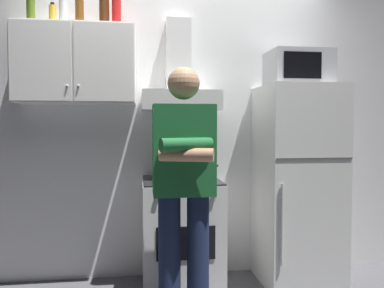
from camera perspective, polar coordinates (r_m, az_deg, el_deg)
name	(u,v)px	position (r m, az deg, el deg)	size (l,w,h in m)	color
back_wall_tiled	(183,118)	(3.34, -1.40, 3.91)	(4.80, 0.10, 2.70)	white
upper_cabinet	(76,65)	(3.16, -16.72, 11.14)	(0.90, 0.37, 0.60)	white
stove_oven	(181,234)	(3.10, -1.58, -13.14)	(0.60, 0.62, 0.87)	white
range_hood	(179,86)	(3.13, -1.86, 8.54)	(0.60, 0.44, 0.75)	white
refrigerator	(297,185)	(3.26, 15.32, -5.85)	(0.60, 0.62, 1.60)	white
microwave	(298,69)	(3.28, 15.39, 10.68)	(0.48, 0.37, 0.28)	#B7BABF
person_standing	(184,187)	(2.41, -1.22, -6.35)	(0.38, 0.33, 1.64)	#192342
cooking_pot	(200,172)	(2.90, 1.22, -4.10)	(0.28, 0.18, 0.12)	#B7BABF
bottle_olive_oil	(31,8)	(3.29, -22.73, 18.08)	(0.06, 0.06, 0.24)	#4C6B19
bottle_rum_dark	(104,10)	(3.26, -12.84, 18.72)	(0.08, 0.08, 0.28)	#47230F
bottle_vodka_clear	(63,3)	(3.28, -18.49, 19.11)	(0.06, 0.06, 0.34)	silver
bottle_soda_red	(116,11)	(3.23, -11.10, 18.74)	(0.07, 0.07, 0.27)	red
bottle_beer_brown	(79,11)	(3.26, -16.29, 18.39)	(0.06, 0.06, 0.25)	brown
bottle_spice_jar	(53,14)	(3.25, -19.90, 17.58)	(0.06, 0.06, 0.16)	gold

